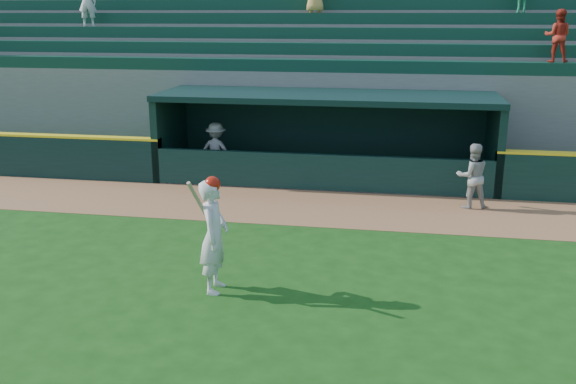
% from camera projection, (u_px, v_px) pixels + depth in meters
% --- Properties ---
extents(ground, '(120.00, 120.00, 0.00)m').
position_uv_depth(ground, '(272.00, 288.00, 11.13)').
color(ground, '#154110').
rests_on(ground, ground).
extents(warning_track, '(40.00, 3.00, 0.01)m').
position_uv_depth(warning_track, '(311.00, 207.00, 15.78)').
color(warning_track, '#925F3A').
rests_on(warning_track, ground).
extents(dugout_player_front, '(0.89, 0.76, 1.60)m').
position_uv_depth(dugout_player_front, '(472.00, 176.00, 15.55)').
color(dugout_player_front, '#9D9E99').
rests_on(dugout_player_front, ground).
extents(dugout_player_inside, '(1.11, 0.73, 1.62)m').
position_uv_depth(dugout_player_inside, '(216.00, 151.00, 18.35)').
color(dugout_player_inside, gray).
rests_on(dugout_player_inside, ground).
extents(dugout, '(9.40, 2.80, 2.46)m').
position_uv_depth(dugout, '(327.00, 131.00, 18.36)').
color(dugout, slate).
rests_on(dugout, ground).
extents(stands, '(34.50, 6.26, 7.61)m').
position_uv_depth(stands, '(343.00, 79.00, 22.40)').
color(stands, slate).
rests_on(stands, ground).
extents(batter_at_plate, '(0.55, 0.83, 2.04)m').
position_uv_depth(batter_at_plate, '(214.00, 235.00, 10.80)').
color(batter_at_plate, silver).
rests_on(batter_at_plate, ground).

